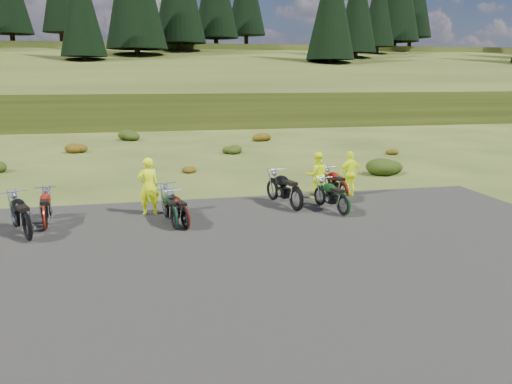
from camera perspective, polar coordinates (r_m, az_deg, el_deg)
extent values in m
plane|color=#344216|center=(14.12, -3.25, -4.62)|extent=(300.00, 300.00, 0.00)
cube|color=black|center=(12.26, -1.79, -7.40)|extent=(20.00, 12.00, 0.04)
cube|color=#313D14|center=(123.39, -11.37, 10.82)|extent=(300.00, 90.00, 9.17)
cylinder|color=black|center=(84.62, -26.03, 15.31)|extent=(0.70, 0.70, 2.20)
cylinder|color=black|center=(89.45, -21.29, 16.05)|extent=(0.70, 0.70, 2.20)
cylinder|color=black|center=(63.70, -18.95, 13.64)|extent=(0.70, 0.70, 2.20)
cone|color=black|center=(64.22, -19.43, 19.79)|extent=(5.28, 5.28, 12.00)
cylinder|color=black|center=(69.36, -13.36, 14.87)|extent=(0.70, 0.70, 2.20)
cylinder|color=black|center=(75.57, -8.61, 15.80)|extent=(0.70, 0.70, 2.20)
cylinder|color=black|center=(82.20, -4.57, 16.50)|extent=(0.70, 0.70, 2.20)
cylinder|color=black|center=(89.15, -1.12, 16.91)|extent=(0.70, 0.70, 2.20)
cylinder|color=black|center=(66.44, 8.42, 13.96)|extent=(0.70, 0.70, 2.20)
cone|color=black|center=(67.05, 8.66, 20.72)|extent=(6.16, 6.16, 14.00)
cylinder|color=black|center=(74.26, 11.28, 14.67)|extent=(0.70, 0.70, 2.20)
cone|color=black|center=(74.86, 11.54, 20.33)|extent=(5.72, 5.72, 13.00)
cylinder|color=black|center=(82.23, 13.60, 15.22)|extent=(0.70, 0.70, 2.20)
cone|color=black|center=(82.82, 13.87, 19.98)|extent=(5.28, 5.28, 12.00)
cylinder|color=black|center=(90.31, 15.51, 15.65)|extent=(0.70, 0.70, 2.20)
cylinder|color=black|center=(98.47, 17.12, 15.99)|extent=(0.70, 0.70, 2.20)
ellipsoid|color=#5E380B|center=(30.44, -19.95, 4.92)|extent=(1.30, 1.30, 0.77)
ellipsoid|color=black|center=(35.43, -14.18, 6.47)|extent=(1.56, 1.56, 0.92)
ellipsoid|color=#5E380B|center=(22.92, -7.84, 2.75)|extent=(0.77, 0.77, 0.45)
ellipsoid|color=black|center=(28.45, -2.83, 5.01)|extent=(1.03, 1.03, 0.61)
ellipsoid|color=#5E380B|center=(34.15, 0.54, 6.50)|extent=(1.30, 1.30, 0.77)
ellipsoid|color=black|center=(23.19, 14.57, 3.15)|extent=(1.56, 1.56, 0.92)
ellipsoid|color=#5E380B|center=(29.19, 15.03, 4.63)|extent=(0.77, 0.77, 0.45)
imported|color=#DFF60C|center=(15.97, -12.20, 0.55)|extent=(0.74, 0.58, 1.81)
imported|color=#DFF60C|center=(17.88, 6.96, 1.83)|extent=(0.83, 0.66, 1.66)
imported|color=#DFF60C|center=(18.48, 10.70, 2.02)|extent=(1.01, 0.56, 1.63)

